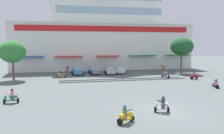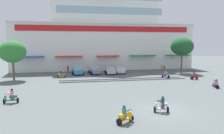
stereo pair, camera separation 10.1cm
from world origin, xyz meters
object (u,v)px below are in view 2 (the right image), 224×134
(parked_car_3, at_px, (119,70))
(pedestrian_0, at_px, (164,68))
(parked_car_0, at_px, (78,70))
(scooter_rider_2, at_px, (61,74))
(scooter_rider_4, at_px, (162,105))
(scooter_rider_3, at_px, (194,76))
(plaza_tree_0, at_px, (13,52))
(parked_car_2, at_px, (111,70))
(pedestrian_1, at_px, (115,67))
(scooter_rider_0, at_px, (216,84))
(plaza_tree_1, at_px, (182,46))
(scooter_rider_1, at_px, (125,116))
(parked_car_1, at_px, (95,70))
(pedestrian_3, at_px, (68,68))
(scooter_rider_5, at_px, (11,97))
(pedestrian_2, at_px, (162,67))
(scooter_rider_6, at_px, (166,75))

(parked_car_3, relative_size, pedestrian_0, 2.90)
(parked_car_0, bearing_deg, pedestrian_0, -0.70)
(scooter_rider_2, bearing_deg, scooter_rider_4, -66.20)
(scooter_rider_3, bearing_deg, parked_car_3, 137.01)
(plaza_tree_0, bearing_deg, parked_car_2, 12.30)
(parked_car_3, xyz_separation_m, pedestrian_1, (-0.22, 3.46, 0.14))
(pedestrian_0, relative_size, pedestrian_1, 0.99)
(parked_car_0, relative_size, pedestrian_0, 2.85)
(scooter_rider_0, relative_size, scooter_rider_4, 0.98)
(parked_car_3, bearing_deg, parked_car_2, -153.82)
(plaza_tree_0, relative_size, scooter_rider_2, 4.57)
(plaza_tree_1, height_order, scooter_rider_1, plaza_tree_1)
(scooter_rider_3, bearing_deg, parked_car_0, 152.82)
(parked_car_1, distance_m, scooter_rider_3, 18.94)
(pedestrian_0, xyz_separation_m, pedestrian_3, (-20.51, 3.38, 0.02))
(pedestrian_0, bearing_deg, scooter_rider_2, -170.82)
(scooter_rider_4, bearing_deg, plaza_tree_1, 57.49)
(pedestrian_1, bearing_deg, scooter_rider_2, -147.52)
(parked_car_0, relative_size, parked_car_2, 1.07)
(scooter_rider_4, relative_size, pedestrian_1, 0.99)
(plaza_tree_1, xyz_separation_m, parked_car_0, (-21.46, 2.16, -4.75))
(scooter_rider_5, relative_size, pedestrian_3, 0.97)
(scooter_rider_5, height_order, pedestrian_2, pedestrian_2)
(scooter_rider_3, xyz_separation_m, pedestrian_1, (-11.12, 13.63, 0.26))
(parked_car_0, xyz_separation_m, scooter_rider_4, (6.56, -25.53, -0.17))
(pedestrian_0, bearing_deg, parked_car_3, 177.94)
(scooter_rider_0, relative_size, pedestrian_3, 0.95)
(plaza_tree_0, relative_size, scooter_rider_3, 4.33)
(pedestrian_0, relative_size, pedestrian_2, 0.94)
(parked_car_0, xyz_separation_m, parked_car_1, (3.40, -0.13, -0.05))
(scooter_rider_0, distance_m, scooter_rider_1, 18.97)
(scooter_rider_2, xyz_separation_m, pedestrian_2, (21.67, 4.85, 0.34))
(pedestrian_3, bearing_deg, scooter_rider_6, -31.71)
(pedestrian_3, bearing_deg, parked_car_3, -15.94)
(plaza_tree_1, xyz_separation_m, scooter_rider_4, (-14.90, -23.38, -4.91))
(parked_car_0, distance_m, pedestrian_3, 3.72)
(pedestrian_2, bearing_deg, scooter_rider_6, -110.22)
(parked_car_1, bearing_deg, scooter_rider_3, -31.51)
(parked_car_2, height_order, scooter_rider_2, scooter_rider_2)
(scooter_rider_6, bearing_deg, parked_car_0, 153.82)
(pedestrian_1, bearing_deg, parked_car_1, -143.45)
(scooter_rider_3, xyz_separation_m, pedestrian_2, (-0.94, 11.17, 0.30))
(scooter_rider_6, height_order, pedestrian_1, pedestrian_1)
(parked_car_2, relative_size, scooter_rider_0, 2.73)
(scooter_rider_1, relative_size, scooter_rider_2, 1.03)
(pedestrian_3, bearing_deg, scooter_rider_3, -31.53)
(pedestrian_0, bearing_deg, pedestrian_2, 87.51)
(parked_car_3, xyz_separation_m, scooter_rider_4, (-2.08, -25.66, -0.11))
(plaza_tree_0, xyz_separation_m, scooter_rider_3, (30.42, -5.35, -4.16))
(scooter_rider_4, bearing_deg, plaza_tree_0, 129.91)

